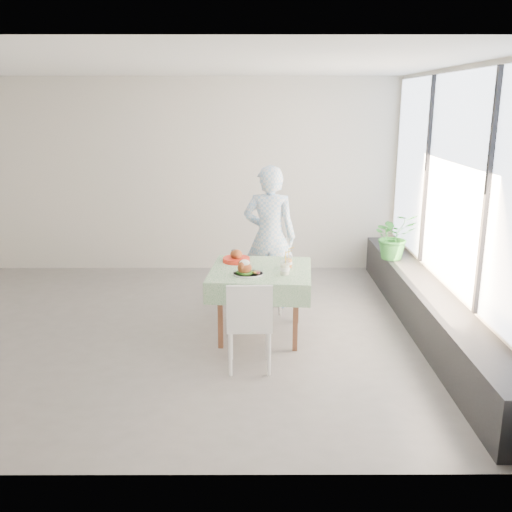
{
  "coord_description": "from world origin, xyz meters",
  "views": [
    {
      "loc": [
        0.92,
        -5.84,
        2.44
      ],
      "look_at": [
        0.93,
        -0.03,
        0.87
      ],
      "focal_mm": 40.0,
      "sensor_mm": 36.0,
      "label": 1
    }
  ],
  "objects_px": {
    "diner": "(270,237)",
    "main_dish": "(246,270)",
    "juice_cup_orange": "(288,262)",
    "potted_plant": "(394,236)",
    "chair_near": "(249,341)",
    "cafe_table": "(261,294)",
    "chair_far": "(269,288)"
  },
  "relations": [
    {
      "from": "cafe_table",
      "to": "potted_plant",
      "type": "bearing_deg",
      "value": 36.97
    },
    {
      "from": "chair_near",
      "to": "juice_cup_orange",
      "type": "relative_size",
      "value": 3.42
    },
    {
      "from": "chair_far",
      "to": "juice_cup_orange",
      "type": "relative_size",
      "value": 3.35
    },
    {
      "from": "chair_near",
      "to": "main_dish",
      "type": "bearing_deg",
      "value": 93.36
    },
    {
      "from": "chair_far",
      "to": "main_dish",
      "type": "bearing_deg",
      "value": -104.33
    },
    {
      "from": "chair_far",
      "to": "chair_near",
      "type": "height_order",
      "value": "chair_near"
    },
    {
      "from": "cafe_table",
      "to": "main_dish",
      "type": "bearing_deg",
      "value": -125.19
    },
    {
      "from": "potted_plant",
      "to": "chair_near",
      "type": "bearing_deg",
      "value": -131.09
    },
    {
      "from": "diner",
      "to": "juice_cup_orange",
      "type": "bearing_deg",
      "value": 109.54
    },
    {
      "from": "cafe_table",
      "to": "main_dish",
      "type": "distance_m",
      "value": 0.42
    },
    {
      "from": "chair_near",
      "to": "diner",
      "type": "xyz_separation_m",
      "value": [
        0.23,
        1.73,
        0.6
      ]
    },
    {
      "from": "diner",
      "to": "juice_cup_orange",
      "type": "distance_m",
      "value": 0.9
    },
    {
      "from": "diner",
      "to": "potted_plant",
      "type": "bearing_deg",
      "value": -158.95
    },
    {
      "from": "cafe_table",
      "to": "diner",
      "type": "bearing_deg",
      "value": 82.8
    },
    {
      "from": "cafe_table",
      "to": "chair_near",
      "type": "relative_size",
      "value": 1.29
    },
    {
      "from": "juice_cup_orange",
      "to": "diner",
      "type": "bearing_deg",
      "value": 101.25
    },
    {
      "from": "chair_far",
      "to": "diner",
      "type": "bearing_deg",
      "value": 86.43
    },
    {
      "from": "chair_far",
      "to": "potted_plant",
      "type": "height_order",
      "value": "potted_plant"
    },
    {
      "from": "main_dish",
      "to": "juice_cup_orange",
      "type": "xyz_separation_m",
      "value": [
        0.44,
        0.26,
        0.01
      ]
    },
    {
      "from": "cafe_table",
      "to": "juice_cup_orange",
      "type": "bearing_deg",
      "value": 9.67
    },
    {
      "from": "cafe_table",
      "to": "potted_plant",
      "type": "relative_size",
      "value": 1.89
    },
    {
      "from": "diner",
      "to": "juice_cup_orange",
      "type": "height_order",
      "value": "diner"
    },
    {
      "from": "chair_near",
      "to": "diner",
      "type": "relative_size",
      "value": 0.5
    },
    {
      "from": "juice_cup_orange",
      "to": "main_dish",
      "type": "bearing_deg",
      "value": -149.33
    },
    {
      "from": "chair_near",
      "to": "potted_plant",
      "type": "bearing_deg",
      "value": 48.91
    },
    {
      "from": "main_dish",
      "to": "potted_plant",
      "type": "height_order",
      "value": "potted_plant"
    },
    {
      "from": "juice_cup_orange",
      "to": "potted_plant",
      "type": "distance_m",
      "value": 1.88
    },
    {
      "from": "diner",
      "to": "potted_plant",
      "type": "height_order",
      "value": "diner"
    },
    {
      "from": "main_dish",
      "to": "cafe_table",
      "type": "bearing_deg",
      "value": 54.81
    },
    {
      "from": "potted_plant",
      "to": "diner",
      "type": "bearing_deg",
      "value": -167.25
    },
    {
      "from": "diner",
      "to": "main_dish",
      "type": "distance_m",
      "value": 1.17
    },
    {
      "from": "main_dish",
      "to": "juice_cup_orange",
      "type": "height_order",
      "value": "juice_cup_orange"
    }
  ]
}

